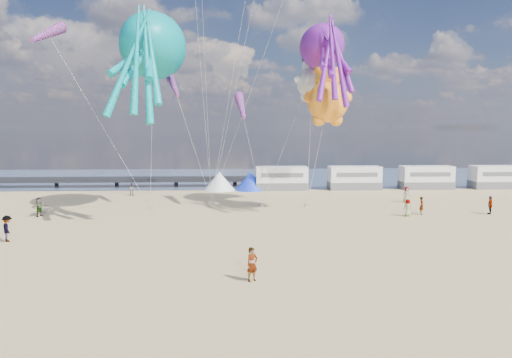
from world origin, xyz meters
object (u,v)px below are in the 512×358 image
at_px(sandbag_b, 262,205).
at_px(windsock_mid, 241,106).
at_px(motorhome_3, 497,177).
at_px(sandbag_a, 150,208).
at_px(beachgoer_5, 422,206).
at_px(windsock_right, 174,86).
at_px(beachgoer_4, 39,207).
at_px(beachgoer_6, 408,208).
at_px(motorhome_0, 281,178).
at_px(standing_person, 252,264).
at_px(beachgoer_1, 132,190).
at_px(motorhome_1, 354,178).
at_px(tent_blue, 250,181).
at_px(tent_white, 219,181).
at_px(kite_octopus_purple, 322,46).
at_px(beachgoer_0, 406,195).
at_px(sandbag_e, 211,202).
at_px(motorhome_2, 426,177).
at_px(kite_panda, 312,83).
at_px(beachgoer_2, 7,229).
at_px(windsock_left, 48,33).
at_px(kite_octopus_teal, 153,46).
at_px(beachgoer_3, 490,205).
at_px(sandbag_d, 263,204).
at_px(kite_teddy_orange, 328,102).

height_order(sandbag_b, windsock_mid, windsock_mid).
distance_m(motorhome_3, sandbag_a, 44.93).
relative_size(beachgoer_5, windsock_right, 0.36).
relative_size(beachgoer_4, beachgoer_6, 1.09).
bearing_deg(motorhome_0, standing_person, -98.39).
bearing_deg(beachgoer_6, beachgoer_1, -30.13).
height_order(motorhome_1, tent_blue, motorhome_1).
relative_size(tent_white, kite_octopus_purple, 0.38).
bearing_deg(windsock_mid, beachgoer_0, 1.28).
relative_size(beachgoer_0, kite_octopus_purple, 0.16).
bearing_deg(sandbag_e, windsock_mid, -38.90).
relative_size(motorhome_2, kite_panda, 1.20).
relative_size(beachgoer_5, beachgoer_6, 1.05).
bearing_deg(tent_white, beachgoer_0, -27.83).
relative_size(standing_person, beachgoer_5, 1.09).
bearing_deg(standing_person, beachgoer_2, 118.93).
distance_m(motorhome_3, beachgoer_1, 46.76).
relative_size(tent_white, windsock_left, 0.57).
xyz_separation_m(sandbag_a, sandbag_e, (5.83, 3.36, 0.00)).
bearing_deg(kite_panda, beachgoer_4, -162.69).
xyz_separation_m(tent_white, beachgoer_4, (-15.65, -16.71, -0.35)).
distance_m(motorhome_1, kite_octopus_purple, 20.99).
distance_m(motorhome_2, kite_octopus_teal, 38.26).
height_order(tent_blue, sandbag_e, tent_blue).
xyz_separation_m(motorhome_3, beachgoer_3, (-10.95, -17.59, -0.65)).
bearing_deg(beachgoer_5, sandbag_d, 89.70).
relative_size(sandbag_a, sandbag_b, 1.00).
distance_m(beachgoer_6, windsock_mid, 18.42).
xyz_separation_m(beachgoer_0, beachgoer_6, (-2.74, -7.47, -0.08)).
bearing_deg(motorhome_1, motorhome_3, 0.00).
height_order(kite_octopus_purple, windsock_mid, kite_octopus_purple).
bearing_deg(beachgoer_6, motorhome_0, -66.05).
height_order(beachgoer_4, kite_octopus_purple, kite_octopus_purple).
bearing_deg(sandbag_a, kite_panda, 7.92).
relative_size(sandbag_e, kite_panda, 0.09).
distance_m(motorhome_3, beachgoer_0, 19.43).
xyz_separation_m(tent_white, windsock_left, (-14.33, -16.17, 14.98)).
height_order(sandbag_a, sandbag_b, same).
bearing_deg(beachgoer_3, windsock_right, -60.64).
bearing_deg(sandbag_e, kite_panda, -6.01).
relative_size(sandbag_a, kite_teddy_orange, 0.08).
xyz_separation_m(beachgoer_3, sandbag_e, (-26.05, 7.45, -0.74)).
bearing_deg(sandbag_a, beachgoer_0, 5.97).
relative_size(beachgoer_1, sandbag_b, 3.00).
bearing_deg(beachgoer_5, tent_white, 68.72).
xyz_separation_m(sandbag_e, kite_panda, (10.41, -1.10, 12.42)).
relative_size(standing_person, beachgoer_2, 0.97).
bearing_deg(beachgoer_4, windsock_left, -35.03).
relative_size(motorhome_3, tent_blue, 1.65).
xyz_separation_m(motorhome_2, beachgoer_5, (-7.83, -17.45, -0.68)).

